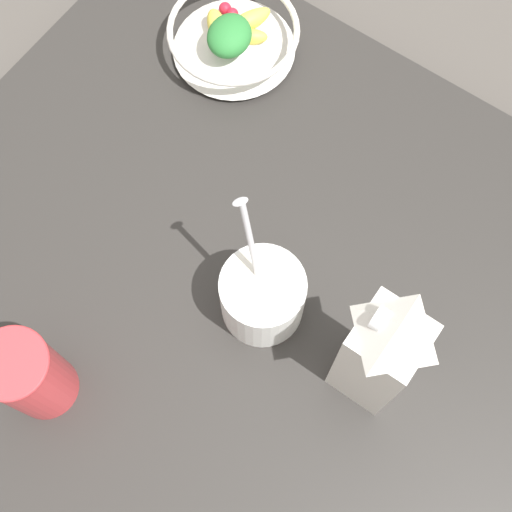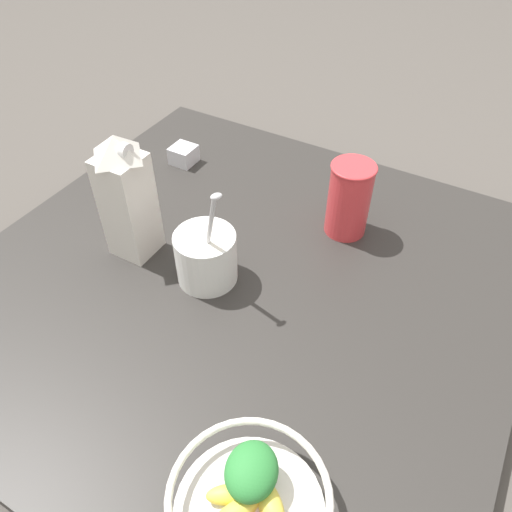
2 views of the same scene
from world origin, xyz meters
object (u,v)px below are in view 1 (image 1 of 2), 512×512
object	(u,v)px
fruit_bowl	(233,37)
drinking_cup	(29,376)
yogurt_tub	(262,295)
milk_carton	(381,352)

from	to	relation	value
fruit_bowl	drinking_cup	distance (m)	0.58
yogurt_tub	milk_carton	bearing A→B (deg)	91.10
fruit_bowl	milk_carton	xyz separation A→B (m)	(0.32, 0.44, 0.09)
fruit_bowl	milk_carton	distance (m)	0.55
milk_carton	drinking_cup	world-z (taller)	milk_carton
fruit_bowl	drinking_cup	xyz separation A→B (m)	(0.57, 0.11, 0.04)
yogurt_tub	drinking_cup	world-z (taller)	yogurt_tub
yogurt_tub	fruit_bowl	bearing A→B (deg)	-139.06
milk_carton	yogurt_tub	bearing A→B (deg)	-88.90
milk_carton	yogurt_tub	distance (m)	0.18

